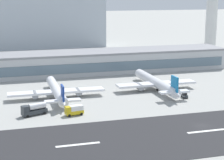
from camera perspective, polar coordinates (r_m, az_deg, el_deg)
ground_plane at (r=123.63m, az=12.90°, el=-6.48°), size 1400.00×1400.00×0.00m
runway_strip at (r=119.77m, az=13.98°, el=-7.15°), size 800.00×33.80×0.08m
runway_centreline_dash_3 at (r=106.63m, az=-4.96°, el=-9.30°), size 12.00×1.20×0.01m
runway_centreline_dash_4 at (r=119.19m, az=13.48°, el=-7.20°), size 12.00×1.20×0.01m
terminal_building at (r=197.72m, az=-3.35°, el=2.63°), size 142.94×21.27×10.77m
control_tower at (r=261.63m, az=14.29°, el=10.18°), size 16.07×16.07×47.89m
distant_hotel_block at (r=296.31m, az=-11.44°, el=9.12°), size 101.84×35.77×45.16m
airliner_navy_tail_gate_0 at (r=151.27m, az=-7.99°, el=-1.65°), size 36.82×41.29×8.62m
airliner_blue_tail_gate_1 at (r=162.95m, az=6.55°, el=-0.49°), size 33.73×44.55×9.30m
service_fuel_truck_0 at (r=132.56m, az=-11.21°, el=-4.16°), size 8.87×5.40×3.95m
service_box_truck_1 at (r=130.57m, az=-5.50°, el=-4.34°), size 6.34×3.57×3.25m
service_baggage_tug_2 at (r=153.51m, az=10.46°, el=-2.18°), size 2.03×3.28×2.20m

